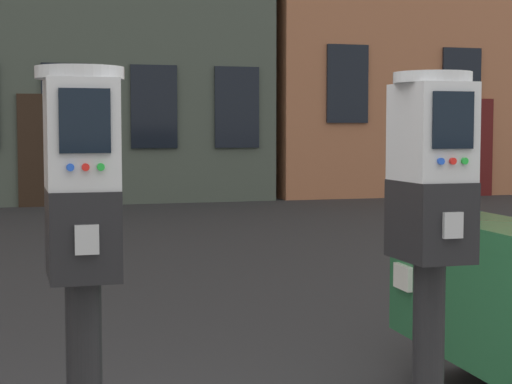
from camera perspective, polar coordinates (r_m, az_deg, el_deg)
parking_meter_near_kerb at (r=2.17m, az=-11.49°, el=-3.97°), size 0.22×0.25×1.47m
parking_meter_twin_adjacent at (r=2.44m, az=11.54°, el=-2.98°), size 0.22×0.25×1.48m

